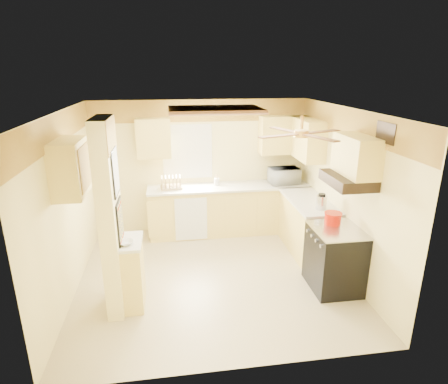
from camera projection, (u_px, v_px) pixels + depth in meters
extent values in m
plane|color=#C3B187|center=(214.00, 276.00, 5.74)|extent=(4.00, 4.00, 0.00)
plane|color=white|center=(212.00, 110.00, 4.96)|extent=(4.00, 4.00, 0.00)
plane|color=#FFEC9B|center=(201.00, 167.00, 7.14)|extent=(4.00, 0.00, 4.00)
plane|color=#FFEC9B|center=(237.00, 264.00, 3.57)|extent=(4.00, 0.00, 4.00)
plane|color=#FFEC9B|center=(67.00, 206.00, 5.07)|extent=(0.00, 3.80, 3.80)
plane|color=#FFEC9B|center=(345.00, 193.00, 5.63)|extent=(0.00, 3.80, 3.80)
cube|color=gold|center=(200.00, 111.00, 6.79)|extent=(4.00, 0.02, 0.40)
cube|color=#FFEC9B|center=(111.00, 219.00, 4.65)|extent=(0.20, 0.70, 2.50)
cube|color=#F2D56E|center=(133.00, 274.00, 4.93)|extent=(0.25, 0.55, 0.90)
cube|color=silver|center=(131.00, 242.00, 4.78)|extent=(0.28, 0.58, 0.04)
cube|color=#F2D56E|center=(229.00, 210.00, 7.18)|extent=(3.00, 0.60, 0.90)
cube|color=#F2D56E|center=(308.00, 227.00, 6.41)|extent=(0.60, 1.40, 0.90)
cube|color=silver|center=(229.00, 187.00, 7.02)|extent=(3.04, 0.64, 0.04)
cube|color=silver|center=(309.00, 201.00, 6.26)|extent=(0.64, 1.44, 0.04)
cube|color=white|center=(191.00, 219.00, 6.78)|extent=(0.58, 0.02, 0.80)
cube|color=white|center=(187.00, 152.00, 6.99)|extent=(0.92, 0.02, 1.02)
cube|color=white|center=(187.00, 152.00, 7.00)|extent=(0.80, 0.02, 0.90)
cube|color=#F2D56E|center=(154.00, 138.00, 6.67)|extent=(0.60, 0.35, 0.70)
cube|color=#F2D56E|center=(284.00, 135.00, 7.00)|extent=(0.90, 0.35, 0.70)
cube|color=#F2D56E|center=(307.00, 139.00, 6.60)|extent=(0.35, 1.00, 0.70)
cube|color=#F2D56E|center=(70.00, 168.00, 4.67)|extent=(0.35, 0.75, 0.70)
cube|color=#F2D56E|center=(356.00, 155.00, 4.87)|extent=(0.35, 0.76, 0.52)
cube|color=black|center=(334.00, 259.00, 5.32)|extent=(0.65, 0.76, 0.90)
cube|color=silver|center=(337.00, 230.00, 5.18)|extent=(0.66, 0.77, 0.02)
cylinder|color=silver|center=(321.00, 246.00, 4.93)|extent=(0.03, 0.05, 0.05)
cylinder|color=silver|center=(316.00, 241.00, 5.09)|extent=(0.03, 0.05, 0.05)
cylinder|color=silver|center=(312.00, 236.00, 5.24)|extent=(0.03, 0.05, 0.05)
cylinder|color=silver|center=(308.00, 231.00, 5.40)|extent=(0.03, 0.05, 0.05)
cube|color=black|center=(348.00, 180.00, 4.97)|extent=(0.50, 0.76, 0.14)
cube|color=black|center=(115.00, 172.00, 4.47)|extent=(0.02, 0.42, 0.57)
cube|color=white|center=(116.00, 172.00, 4.47)|extent=(0.01, 0.37, 0.52)
cube|color=black|center=(120.00, 222.00, 4.68)|extent=(0.02, 0.42, 0.57)
cube|color=yellow|center=(120.00, 222.00, 4.68)|extent=(0.01, 0.37, 0.52)
cube|color=brown|center=(215.00, 109.00, 5.46)|extent=(1.35, 0.95, 0.06)
cube|color=white|center=(215.00, 111.00, 5.47)|extent=(1.15, 0.75, 0.02)
cylinder|color=gold|center=(302.00, 122.00, 4.47)|extent=(0.04, 0.04, 0.16)
cylinder|color=gold|center=(301.00, 134.00, 4.51)|extent=(0.18, 0.18, 0.08)
cube|color=brown|center=(321.00, 132.00, 4.66)|extent=(0.55, 0.28, 0.01)
cube|color=brown|center=(285.00, 130.00, 4.78)|extent=(0.28, 0.55, 0.01)
cube|color=brown|center=(280.00, 136.00, 4.37)|extent=(0.55, 0.28, 0.01)
cube|color=brown|center=(320.00, 138.00, 4.25)|extent=(0.28, 0.55, 0.01)
cube|color=black|center=(386.00, 133.00, 4.46)|extent=(0.02, 0.40, 0.25)
imported|color=white|center=(284.00, 176.00, 7.12)|extent=(0.58, 0.42, 0.30)
imported|color=white|center=(126.00, 243.00, 4.66)|extent=(0.24, 0.24, 0.05)
cylinder|color=#B91202|center=(333.00, 219.00, 5.34)|extent=(0.23, 0.23, 0.15)
cylinder|color=#B91202|center=(333.00, 213.00, 5.31)|extent=(0.25, 0.25, 0.02)
cylinder|color=silver|center=(321.00, 202.00, 5.81)|extent=(0.16, 0.16, 0.22)
cylinder|color=black|center=(322.00, 195.00, 5.77)|extent=(0.11, 0.11, 0.03)
cube|color=tan|center=(171.00, 187.00, 6.86)|extent=(0.40, 0.31, 0.04)
cube|color=tan|center=(162.00, 183.00, 6.81)|extent=(0.02, 0.26, 0.22)
cube|color=tan|center=(166.00, 183.00, 6.82)|extent=(0.02, 0.26, 0.22)
cube|color=tan|center=(169.00, 183.00, 6.83)|extent=(0.02, 0.26, 0.22)
cube|color=tan|center=(173.00, 182.00, 6.84)|extent=(0.02, 0.26, 0.22)
cube|color=tan|center=(177.00, 182.00, 6.85)|extent=(0.02, 0.26, 0.22)
cube|color=tan|center=(180.00, 182.00, 6.85)|extent=(0.02, 0.26, 0.22)
cylinder|color=white|center=(166.00, 183.00, 6.82)|extent=(0.01, 0.22, 0.22)
cylinder|color=white|center=(173.00, 182.00, 6.84)|extent=(0.01, 0.22, 0.22)
cylinder|color=white|center=(217.00, 182.00, 7.04)|extent=(0.10, 0.10, 0.13)
cylinder|color=tan|center=(218.00, 180.00, 7.03)|extent=(0.01, 0.01, 0.21)
cylinder|color=tan|center=(217.00, 179.00, 7.04)|extent=(0.01, 0.01, 0.21)
cylinder|color=tan|center=(216.00, 180.00, 7.02)|extent=(0.01, 0.01, 0.21)
cylinder|color=tan|center=(217.00, 180.00, 7.01)|extent=(0.01, 0.01, 0.21)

